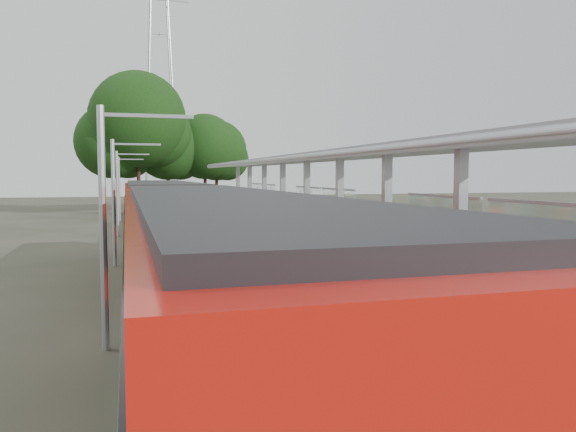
{
  "coord_description": "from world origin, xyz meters",
  "views": [
    {
      "loc": [
        -5.81,
        -5.89,
        3.89
      ],
      "look_at": [
        0.25,
        14.99,
        2.3
      ],
      "focal_mm": 35.0,
      "sensor_mm": 36.0,
      "label": 1
    }
  ],
  "objects_px": {
    "info_pillar_near": "(388,250)",
    "info_pillar_far": "(267,215)",
    "bench_mid": "(292,227)",
    "train": "(177,243)",
    "litter_bin": "(377,251)",
    "bench_far": "(250,208)"
  },
  "relations": [
    {
      "from": "info_pillar_near",
      "to": "info_pillar_far",
      "type": "relative_size",
      "value": 1.25
    },
    {
      "from": "bench_mid",
      "to": "info_pillar_far",
      "type": "relative_size",
      "value": 0.95
    },
    {
      "from": "train",
      "to": "bench_mid",
      "type": "xyz_separation_m",
      "value": [
        5.92,
        8.92,
        -0.53
      ]
    },
    {
      "from": "train",
      "to": "litter_bin",
      "type": "height_order",
      "value": "train"
    },
    {
      "from": "info_pillar_near",
      "to": "litter_bin",
      "type": "bearing_deg",
      "value": 60.82
    },
    {
      "from": "train",
      "to": "bench_mid",
      "type": "distance_m",
      "value": 10.72
    },
    {
      "from": "train",
      "to": "info_pillar_near",
      "type": "relative_size",
      "value": 14.03
    },
    {
      "from": "info_pillar_far",
      "to": "bench_far",
      "type": "bearing_deg",
      "value": 88.8
    },
    {
      "from": "info_pillar_near",
      "to": "bench_mid",
      "type": "bearing_deg",
      "value": 78.84
    },
    {
      "from": "train",
      "to": "litter_bin",
      "type": "xyz_separation_m",
      "value": [
        6.6,
        1.39,
        -0.65
      ]
    },
    {
      "from": "litter_bin",
      "to": "bench_mid",
      "type": "bearing_deg",
      "value": 95.21
    },
    {
      "from": "train",
      "to": "bench_mid",
      "type": "height_order",
      "value": "train"
    },
    {
      "from": "bench_mid",
      "to": "litter_bin",
      "type": "relative_size",
      "value": 1.87
    },
    {
      "from": "train",
      "to": "info_pillar_far",
      "type": "distance_m",
      "value": 15.89
    },
    {
      "from": "info_pillar_far",
      "to": "bench_mid",
      "type": "bearing_deg",
      "value": -87.74
    },
    {
      "from": "bench_mid",
      "to": "train",
      "type": "bearing_deg",
      "value": -100.13
    },
    {
      "from": "info_pillar_far",
      "to": "train",
      "type": "bearing_deg",
      "value": -108.0
    },
    {
      "from": "bench_mid",
      "to": "bench_far",
      "type": "xyz_separation_m",
      "value": [
        1.19,
        14.37,
        0.02
      ]
    },
    {
      "from": "info_pillar_far",
      "to": "litter_bin",
      "type": "distance_m",
      "value": 13.25
    },
    {
      "from": "info_pillar_near",
      "to": "bench_far",
      "type": "bearing_deg",
      "value": 77.33
    },
    {
      "from": "info_pillar_near",
      "to": "litter_bin",
      "type": "xyz_separation_m",
      "value": [
        1.08,
        2.93,
        -0.45
      ]
    },
    {
      "from": "bench_far",
      "to": "info_pillar_near",
      "type": "distance_m",
      "value": 24.88
    }
  ]
}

